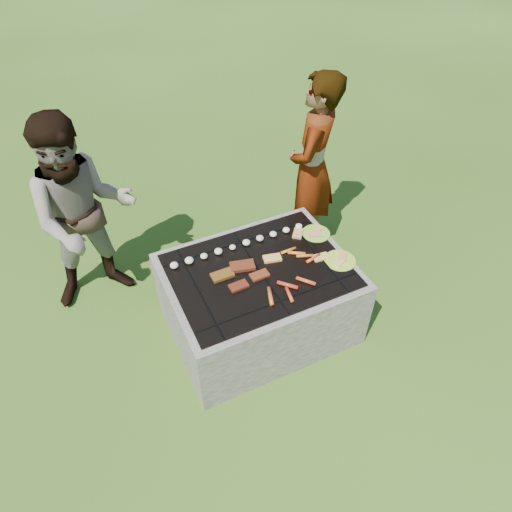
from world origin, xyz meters
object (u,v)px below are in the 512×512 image
at_px(fire_pit, 259,301).
at_px(plate_far, 316,234).
at_px(plate_near, 340,261).
at_px(cook, 312,168).
at_px(bystander, 85,216).

bearing_deg(fire_pit, plate_far, 16.23).
relative_size(fire_pit, plate_far, 4.95).
bearing_deg(plate_near, cook, 73.04).
xyz_separation_m(plate_near, cook, (0.26, 0.86, 0.20)).
height_order(plate_far, plate_near, same).
height_order(fire_pit, bystander, bystander).
xyz_separation_m(fire_pit, bystander, (-0.99, 0.88, 0.51)).
relative_size(plate_near, bystander, 0.17).
distance_m(fire_pit, cook, 1.20).
bearing_deg(fire_pit, bystander, 138.12).
bearing_deg(cook, plate_near, 27.87).
bearing_deg(fire_pit, cook, 40.19).
bearing_deg(plate_far, cook, 63.64).
xyz_separation_m(fire_pit, plate_far, (0.56, 0.16, 0.33)).
distance_m(plate_far, bystander, 1.72).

